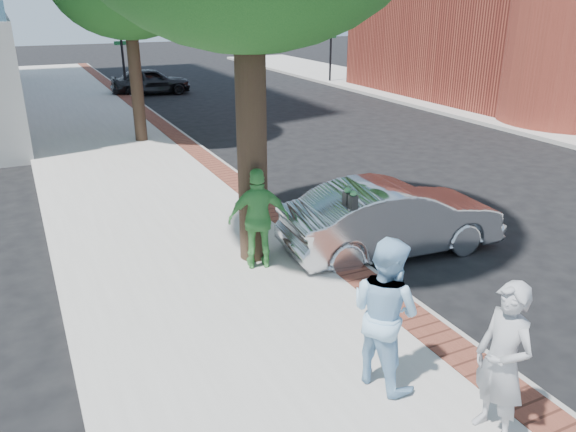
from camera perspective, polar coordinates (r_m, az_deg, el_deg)
ground at (r=9.19m, az=4.73°, el=-8.77°), size 120.00×120.00×0.00m
sidewalk at (r=15.70m, az=-15.11°, el=3.79°), size 5.00×60.00×0.15m
brick_strip at (r=16.19m, az=-7.49°, el=5.16°), size 0.60×60.00×0.01m
curb at (r=16.32m, az=-6.31°, el=5.05°), size 0.10×60.00×0.15m
sidewalk_far at (r=24.22m, az=25.52°, el=8.44°), size 5.00×60.00×0.15m
signal_near at (r=29.34m, az=-16.50°, el=15.82°), size 0.70×0.15×3.80m
signal_far at (r=33.35m, az=4.37°, el=17.13°), size 0.70×0.15×3.80m
parking_meter at (r=9.54m, az=6.27°, el=0.36°), size 0.12×0.32×1.47m
person_gray at (r=6.40m, az=20.98°, el=-13.71°), size 0.45×0.67×1.82m
person_officer at (r=6.85m, az=9.82°, el=-9.58°), size 0.95×1.09×1.91m
person_green at (r=9.65m, az=-2.98°, el=-0.29°), size 1.13×0.72×1.79m
sedan_silver at (r=10.81m, az=10.54°, el=-0.20°), size 4.34×1.80×1.39m
bg_car at (r=30.19m, az=-13.78°, el=13.17°), size 4.03×1.83×1.34m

